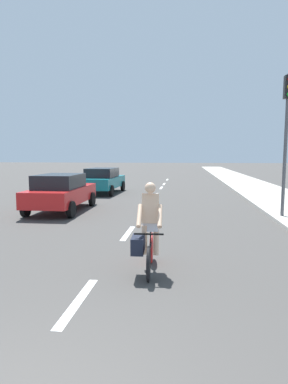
% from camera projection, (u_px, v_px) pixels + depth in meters
% --- Properties ---
extents(ground_plane, '(160.00, 160.00, 0.00)m').
position_uv_depth(ground_plane, '(160.00, 190.00, 22.02)').
color(ground_plane, '#423F3D').
extents(sidewalk_strip, '(3.60, 80.00, 0.14)m').
position_uv_depth(sidewalk_strip, '(254.00, 187.00, 23.15)').
color(sidewalk_strip, '#B2ADA3').
rests_on(sidewalk_strip, ground).
extents(lane_stripe_1, '(0.16, 1.80, 0.01)m').
position_uv_depth(lane_stripe_1, '(78.00, 301.00, 5.20)').
color(lane_stripe_1, white).
rests_on(lane_stripe_1, ground).
extents(lane_stripe_2, '(0.16, 1.80, 0.01)m').
position_uv_depth(lane_stripe_2, '(128.00, 233.00, 9.75)').
color(lane_stripe_2, white).
rests_on(lane_stripe_2, ground).
extents(lane_stripe_3, '(0.16, 1.80, 0.01)m').
position_uv_depth(lane_stripe_3, '(147.00, 207.00, 14.62)').
color(lane_stripe_3, white).
rests_on(lane_stripe_3, ground).
extents(lane_stripe_4, '(0.16, 1.80, 0.01)m').
position_uv_depth(lane_stripe_4, '(156.00, 195.00, 19.20)').
color(lane_stripe_4, white).
rests_on(lane_stripe_4, ground).
extents(lane_stripe_5, '(0.16, 1.80, 0.01)m').
position_uv_depth(lane_stripe_5, '(161.00, 188.00, 23.35)').
color(lane_stripe_5, white).
rests_on(lane_stripe_5, ground).
extents(lane_stripe_6, '(0.16, 1.80, 0.01)m').
position_uv_depth(lane_stripe_6, '(164.00, 184.00, 26.45)').
color(lane_stripe_6, white).
rests_on(lane_stripe_6, ground).
extents(lane_stripe_7, '(0.16, 1.80, 0.01)m').
position_uv_depth(lane_stripe_7, '(167.00, 180.00, 31.20)').
color(lane_stripe_7, white).
rests_on(lane_stripe_7, ground).
extents(cyclist, '(0.64, 1.71, 1.82)m').
position_uv_depth(cyclist, '(148.00, 231.00, 6.46)').
color(cyclist, black).
rests_on(cyclist, ground).
extents(parked_car_red, '(2.05, 4.34, 1.57)m').
position_uv_depth(parked_car_red, '(61.00, 191.00, 13.54)').
color(parked_car_red, red).
rests_on(parked_car_red, ground).
extents(parked_car_teal, '(2.12, 4.40, 1.57)m').
position_uv_depth(parked_car_teal, '(103.00, 180.00, 19.98)').
color(parked_car_teal, '#14727A').
rests_on(parked_car_teal, ground).
extents(traffic_signal, '(0.28, 0.33, 5.20)m').
position_uv_depth(traffic_signal, '(287.00, 120.00, 11.44)').
color(traffic_signal, '#4C4C51').
rests_on(traffic_signal, ground).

